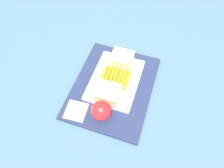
{
  "coord_description": "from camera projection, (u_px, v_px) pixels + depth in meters",
  "views": [
    {
      "loc": [
        0.38,
        0.12,
        0.64
      ],
      "look_at": [
        0.01,
        0.0,
        0.04
      ],
      "focal_mm": 32.94,
      "sensor_mm": 36.0,
      "label": 1
    }
  ],
  "objects": [
    {
      "name": "ground_plane",
      "position": [
        113.0,
        87.0,
        0.76
      ],
      "size": [
        2.4,
        2.4,
        0.0
      ],
      "primitive_type": "plane",
      "color": "#42667A"
    },
    {
      "name": "lunchbag_mat",
      "position": [
        113.0,
        87.0,
        0.75
      ],
      "size": [
        0.36,
        0.28,
        0.01
      ],
      "primitive_type": "cube",
      "color": "navy",
      "rests_on": "ground_plane"
    },
    {
      "name": "sandwich_half_left",
      "position": [
        122.0,
        59.0,
        0.77
      ],
      "size": [
        0.07,
        0.08,
        0.04
      ],
      "color": "#DBC189",
      "rests_on": "food_tray"
    },
    {
      "name": "sandwich_half_right",
      "position": [
        108.0,
        93.0,
        0.69
      ],
      "size": [
        0.07,
        0.08,
        0.04
      ],
      "color": "#DBC189",
      "rests_on": "food_tray"
    },
    {
      "name": "carrot_sticks_bundle",
      "position": [
        115.0,
        78.0,
        0.75
      ],
      "size": [
        0.08,
        0.1,
        0.02
      ],
      "color": "orange",
      "rests_on": "food_tray"
    },
    {
      "name": "paper_napkin",
      "position": [
        76.0,
        111.0,
        0.69
      ],
      "size": [
        0.07,
        0.07,
        0.0
      ],
      "primitive_type": "cube",
      "rotation": [
        0.0,
        0.0,
        0.07
      ],
      "color": "white",
      "rests_on": "lunchbag_mat"
    },
    {
      "name": "food_tray",
      "position": [
        115.0,
        80.0,
        0.76
      ],
      "size": [
        0.23,
        0.17,
        0.01
      ],
      "primitive_type": "cube",
      "color": "white",
      "rests_on": "lunchbag_mat"
    },
    {
      "name": "apple",
      "position": [
        102.0,
        111.0,
        0.66
      ],
      "size": [
        0.07,
        0.07,
        0.08
      ],
      "color": "red",
      "rests_on": "lunchbag_mat"
    }
  ]
}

